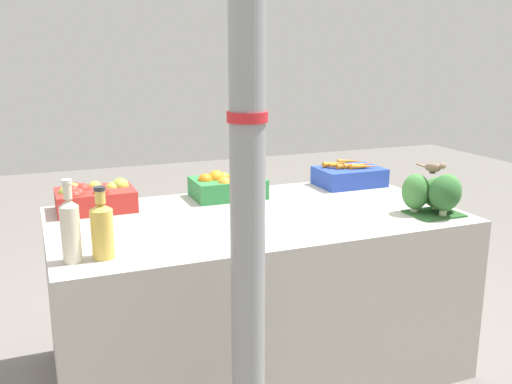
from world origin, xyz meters
The scene contains 10 objects.
ground_plane centered at (0.00, 0.00, 0.00)m, with size 10.00×10.00×0.00m, color slate.
market_table centered at (0.00, 0.00, 0.37)m, with size 1.77×0.95×0.74m, color #B7B2A8.
support_pole centered at (-0.33, -0.75, 1.15)m, with size 0.12×0.12×2.29m.
apple_crate centered at (-0.66, 0.33, 0.80)m, with size 0.34×0.24×0.13m.
orange_crate centered at (-0.01, 0.32, 0.80)m, with size 0.34×0.24×0.14m.
carrot_crate centered at (0.67, 0.33, 0.80)m, with size 0.34×0.24×0.13m.
broccoli_pile centered at (0.74, -0.29, 0.83)m, with size 0.26×0.23×0.18m.
juice_bottle_cloudy centered at (-0.80, -0.31, 0.86)m, with size 0.07×0.07×0.29m.
juice_bottle_golden centered at (-0.70, -0.31, 0.85)m, with size 0.08×0.08×0.26m.
sparrow_bird centered at (0.72, -0.29, 0.95)m, with size 0.08×0.12×0.05m.
Camera 1 is at (-0.90, -2.25, 1.44)m, focal length 40.00 mm.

